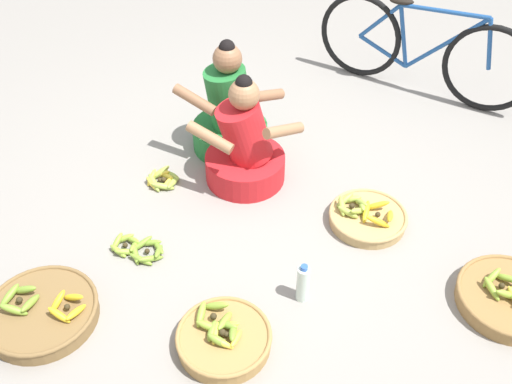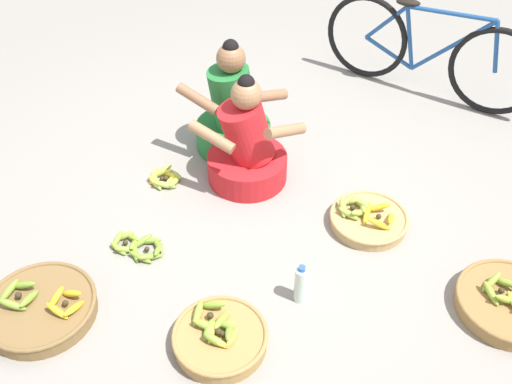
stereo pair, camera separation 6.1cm
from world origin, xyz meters
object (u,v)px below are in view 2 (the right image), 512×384
(banana_basket_front_right, at_px, (220,337))
(loose_bananas_mid_right, at_px, (138,246))
(water_bottle, at_px, (301,284))
(bicycle_leaning, at_px, (428,52))
(loose_bananas_near_bicycle, at_px, (165,178))
(banana_basket_back_left, at_px, (41,308))
(vendor_woman_behind, at_px, (233,115))
(vendor_woman_front, at_px, (247,148))
(banana_basket_near_vendor, at_px, (368,219))
(banana_basket_mid_left, at_px, (509,303))

(banana_basket_front_right, bearing_deg, loose_bananas_mid_right, 146.06)
(banana_basket_front_right, bearing_deg, water_bottle, 52.43)
(bicycle_leaning, distance_m, water_bottle, 2.35)
(loose_bananas_near_bicycle, bearing_deg, bicycle_leaning, 48.11)
(banana_basket_back_left, bearing_deg, bicycle_leaning, 59.90)
(vendor_woman_behind, bearing_deg, vendor_woman_front, -56.01)
(loose_bananas_near_bicycle, xyz_separation_m, loose_bananas_mid_right, (0.11, -0.60, -0.00))
(banana_basket_near_vendor, height_order, banana_basket_mid_left, banana_basket_mid_left)
(banana_basket_near_vendor, height_order, banana_basket_back_left, banana_basket_back_left)
(vendor_woman_front, bearing_deg, vendor_woman_behind, 123.99)
(banana_basket_front_right, distance_m, water_bottle, 0.51)
(banana_basket_back_left, bearing_deg, loose_bananas_mid_right, 64.73)
(bicycle_leaning, relative_size, banana_basket_mid_left, 2.98)
(banana_basket_mid_left, bearing_deg, banana_basket_near_vendor, 153.28)
(vendor_woman_front, distance_m, banana_basket_back_left, 1.54)
(water_bottle, bearing_deg, banana_basket_mid_left, 14.28)
(vendor_woman_front, distance_m, bicycle_leaning, 1.74)
(vendor_woman_behind, distance_m, loose_bananas_near_bicycle, 0.64)
(vendor_woman_front, relative_size, loose_bananas_mid_right, 2.21)
(banana_basket_back_left, distance_m, loose_bananas_mid_right, 0.63)
(bicycle_leaning, xyz_separation_m, banana_basket_back_left, (-1.63, -2.82, -0.30))
(vendor_woman_front, height_order, loose_bananas_near_bicycle, vendor_woman_front)
(banana_basket_mid_left, height_order, water_bottle, water_bottle)
(vendor_woman_behind, bearing_deg, banana_basket_back_left, -105.21)
(vendor_woman_behind, distance_m, banana_basket_mid_left, 2.07)
(vendor_woman_front, height_order, banana_basket_back_left, vendor_woman_front)
(banana_basket_near_vendor, distance_m, water_bottle, 0.72)
(vendor_woman_behind, height_order, bicycle_leaning, vendor_woman_behind)
(banana_basket_front_right, distance_m, loose_bananas_mid_right, 0.82)
(banana_basket_front_right, xyz_separation_m, loose_bananas_mid_right, (-0.68, 0.46, -0.03))
(banana_basket_back_left, xyz_separation_m, loose_bananas_near_bicycle, (0.16, 1.17, -0.02))
(banana_basket_back_left, relative_size, water_bottle, 2.29)
(vendor_woman_behind, xyz_separation_m, banana_basket_near_vendor, (1.04, -0.50, -0.21))
(banana_basket_back_left, bearing_deg, vendor_woman_front, 64.30)
(banana_basket_front_right, relative_size, water_bottle, 1.88)
(loose_bananas_near_bicycle, distance_m, water_bottle, 1.28)
(vendor_woman_front, xyz_separation_m, banana_basket_mid_left, (1.64, -0.60, -0.19))
(banana_basket_near_vendor, height_order, loose_bananas_mid_right, banana_basket_near_vendor)
(water_bottle, bearing_deg, banana_basket_near_vendor, 70.09)
(vendor_woman_behind, distance_m, banana_basket_near_vendor, 1.17)
(loose_bananas_mid_right, bearing_deg, banana_basket_front_right, -33.94)
(banana_basket_near_vendor, distance_m, loose_bananas_mid_right, 1.37)
(vendor_woman_behind, distance_m, banana_basket_back_left, 1.76)
(bicycle_leaning, bearing_deg, banana_basket_front_right, -104.25)
(vendor_woman_behind, relative_size, loose_bananas_mid_right, 2.34)
(vendor_woman_behind, height_order, banana_basket_front_right, vendor_woman_behind)
(loose_bananas_near_bicycle, bearing_deg, banana_basket_mid_left, -10.39)
(banana_basket_mid_left, xyz_separation_m, water_bottle, (-1.05, -0.27, 0.06))
(banana_basket_near_vendor, bearing_deg, vendor_woman_behind, 154.38)
(vendor_woman_behind, height_order, loose_bananas_near_bicycle, vendor_woman_behind)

